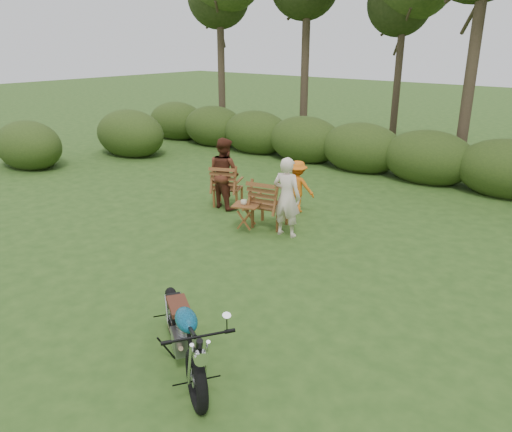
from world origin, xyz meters
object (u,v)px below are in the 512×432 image
Objects in this scene: child at (297,212)px; side_table at (246,217)px; lawn_chair_right at (270,226)px; motorcycle at (185,364)px; adult_b at (225,207)px; adult_a at (286,235)px; lawn_chair_left at (228,205)px; cup at (244,202)px.

side_table is at bearing 70.91° from child.
motorcycle is at bearing 102.32° from lawn_chair_right.
adult_b reaches higher than child.
side_table reaches higher than lawn_chair_right.
adult_a is at bearing 19.27° from side_table.
lawn_chair_right is at bearing -28.04° from adult_a.
cup is at bearing 117.65° from lawn_chair_left.
side_table is at bearing 51.41° from lawn_chair_right.
side_table is (-0.23, -0.48, 0.27)m from lawn_chair_right.
adult_a reaches higher than lawn_chair_right.
adult_a is at bearing 147.28° from lawn_chair_right.
child is (1.52, 0.63, 0.00)m from lawn_chair_left.
side_table is (-2.29, 3.86, 0.27)m from motorcycle.
cup is at bearing 50.85° from lawn_chair_right.
cup reaches higher than lawn_chair_left.
cup is (-2.31, 3.82, 0.60)m from motorcycle.
lawn_chair_right is 1.04× the size of lawn_chair_left.
side_table is at bearing 10.92° from adult_a.
cup is 0.11× the size of child.
lawn_chair_left is 0.16m from adult_b.
side_table reaches higher than lawn_chair_left.
child is at bearing -72.15° from adult_a.
adult_a reaches higher than side_table.
motorcycle is 4.80m from lawn_chair_right.
lawn_chair_left is at bearing 159.27° from motorcycle.
lawn_chair_left is at bearing -29.85° from lawn_chair_right.
side_table is 0.88m from adult_a.
adult_b is (0.04, -0.15, 0.00)m from lawn_chair_left.
adult_b is (-1.33, 0.81, -0.27)m from side_table.
cup is (-0.26, -0.52, 0.60)m from lawn_chair_right.
lawn_chair_left is 1.70m from side_table.
child is (-2.14, 5.45, 0.00)m from motorcycle.
side_table is 0.47× the size of child.
child reaches higher than side_table.
motorcycle is 15.80× the size of cup.
cup is at bearing 153.32° from motorcycle.
adult_a reaches higher than motorcycle.
lawn_chair_right is at bearing 63.88° from cup.
child is (0.17, 1.63, -0.60)m from cup.
cup is at bearing 70.10° from child.
child is (-0.08, 1.11, 0.00)m from lawn_chair_right.
cup is at bearing 13.04° from adult_a.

